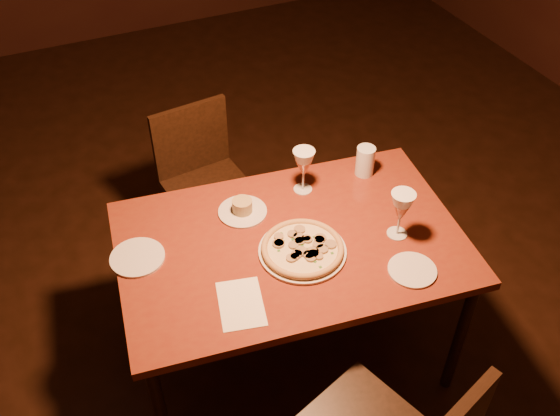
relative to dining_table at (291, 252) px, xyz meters
name	(u,v)px	position (x,y,z in m)	size (l,w,h in m)	color
floor	(243,400)	(-0.29, -0.15, -0.63)	(7.00, 7.00, 0.00)	black
dining_table	(291,252)	(0.00, 0.00, 0.00)	(1.38, 0.98, 0.69)	maroon
chair_far	(204,178)	(-0.10, 0.78, -0.19)	(0.42, 0.42, 0.78)	black
pizza_plate	(302,249)	(0.01, -0.07, 0.08)	(0.32, 0.32, 0.04)	silver
ramekin_saucer	(242,209)	(-0.11, 0.22, 0.08)	(0.19, 0.19, 0.06)	silver
wine_glass_far	(303,171)	(0.17, 0.25, 0.16)	(0.09, 0.09, 0.20)	#BE6C4F
wine_glass_right	(400,214)	(0.38, -0.13, 0.16)	(0.09, 0.09, 0.20)	#BE6C4F
water_tumbler	(365,161)	(0.45, 0.24, 0.13)	(0.08, 0.08, 0.13)	silver
side_plate_left	(137,257)	(-0.55, 0.14, 0.07)	(0.20, 0.20, 0.01)	silver
side_plate_near	(412,270)	(0.33, -0.32, 0.07)	(0.17, 0.17, 0.01)	silver
menu_card	(241,304)	(-0.28, -0.21, 0.06)	(0.15, 0.22, 0.00)	white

